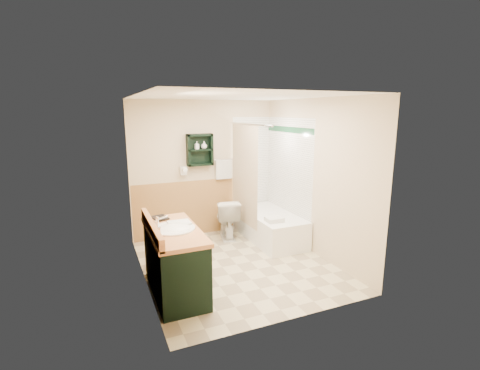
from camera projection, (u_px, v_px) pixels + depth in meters
name	position (u px, v px, depth m)	size (l,w,h in m)	color
floor	(237.00, 264.00, 5.10)	(3.00, 3.00, 0.00)	beige
back_wall	(204.00, 168.00, 6.22)	(2.60, 0.04, 2.40)	#F5E5BF
left_wall	(139.00, 193.00, 4.34)	(0.04, 3.00, 2.40)	#F5E5BF
right_wall	(315.00, 178.00, 5.36)	(0.04, 3.00, 2.40)	#F5E5BF
ceiling	(236.00, 95.00, 4.60)	(2.60, 3.00, 0.04)	white
wainscot_left	(145.00, 245.00, 4.50)	(2.98, 2.98, 1.00)	tan
wainscot_back	(205.00, 207.00, 6.33)	(2.58, 2.58, 1.00)	tan
mirror_frame	(149.00, 177.00, 3.80)	(1.30, 1.30, 1.00)	#8F5E2E
mirror_glass	(149.00, 177.00, 3.81)	(1.20, 1.20, 0.90)	white
tile_right	(288.00, 179.00, 6.05)	(1.50, 1.50, 2.10)	white
tile_back	(256.00, 173.00, 6.60)	(0.95, 0.95, 2.10)	white
tile_accent	(289.00, 130.00, 5.87)	(1.50, 1.50, 0.10)	#144727
wall_shelf	(200.00, 150.00, 6.00)	(0.45, 0.15, 0.55)	black
hair_dryer	(183.00, 171.00, 5.98)	(0.10, 0.24, 0.18)	white
towel_bar	(223.00, 160.00, 6.26)	(0.40, 0.06, 0.40)	silver
curtain_rod	(249.00, 124.00, 5.56)	(0.03, 0.03, 1.60)	silver
shower_curtain	(244.00, 175.00, 5.90)	(1.05, 1.05, 1.70)	beige
vanity	(175.00, 261.00, 4.25)	(0.59, 1.29, 0.82)	black
bathtub	(270.00, 226.00, 6.05)	(0.72, 1.50, 0.48)	white
toilet	(227.00, 218.00, 6.15)	(0.39, 0.70, 0.69)	white
counter_towel	(179.00, 223.00, 4.32)	(0.27, 0.21, 0.04)	silver
vanity_book	(153.00, 211.00, 4.49)	(0.18, 0.02, 0.25)	black
tub_towel	(274.00, 219.00, 5.54)	(0.26, 0.22, 0.07)	silver
soap_bottle_a	(197.00, 147.00, 5.97)	(0.06, 0.13, 0.06)	white
soap_bottle_b	(204.00, 146.00, 6.01)	(0.10, 0.13, 0.10)	white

